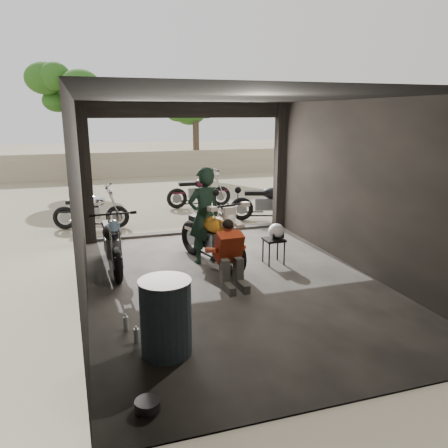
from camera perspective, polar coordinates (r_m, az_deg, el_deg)
ground at (r=7.85m, az=1.35°, el=-7.79°), size 80.00×80.00×0.00m
garage at (r=7.97m, az=0.14°, el=2.18°), size 7.00×7.13×3.20m
boundary_wall at (r=21.14m, az=-11.08°, el=7.65°), size 18.00×0.30×1.20m
tree_left at (r=19.41m, az=-20.23°, el=16.52°), size 2.20×2.20×5.60m
tree_right at (r=21.51m, az=-3.76°, el=15.89°), size 2.20×2.20×5.00m
main_bike at (r=8.63m, az=-1.72°, el=-1.03°), size 1.38×2.17×1.34m
left_bike at (r=8.60m, az=-14.44°, el=-1.85°), size 0.85×1.88×1.25m
outside_bike_a at (r=11.85m, az=-17.03°, el=2.11°), size 1.81×1.04×1.15m
outside_bike_b at (r=13.99m, az=-3.28°, el=4.66°), size 1.83×0.79×1.23m
outside_bike_c at (r=12.28m, az=5.73°, el=3.29°), size 1.98×1.28×1.24m
rider at (r=8.63m, az=-2.57°, el=1.03°), size 0.80×0.62×1.94m
mechanic at (r=7.45m, az=1.00°, el=-4.29°), size 0.63×0.83×1.15m
stool at (r=8.72m, az=6.52°, el=-2.39°), size 0.39×0.39×0.53m
helmet at (r=8.69m, az=6.85°, el=-0.91°), size 0.38×0.40×0.30m
oil_drum at (r=5.55m, az=-7.59°, el=-12.13°), size 0.71×0.71×0.99m
sign_post at (r=12.87m, az=10.89°, el=7.44°), size 0.73×0.08×2.20m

